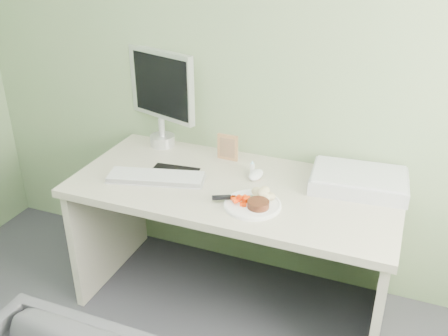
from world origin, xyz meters
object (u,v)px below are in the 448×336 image
at_px(monitor, 161,93).
at_px(plate, 252,205).
at_px(scanner, 359,181).
at_px(desk, 234,216).

bearing_deg(monitor, plate, -16.47).
bearing_deg(scanner, desk, -166.14).
distance_m(desk, scanner, 0.64).
bearing_deg(monitor, scanner, 11.54).
height_order(desk, scanner, scanner).
bearing_deg(desk, plate, -46.98).
bearing_deg(plate, scanner, 40.05).
height_order(scanner, monitor, monitor).
distance_m(desk, plate, 0.29).
xyz_separation_m(scanner, monitor, (-1.12, 0.12, 0.27)).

